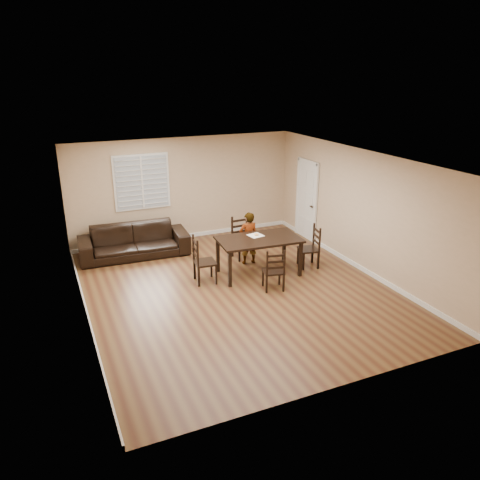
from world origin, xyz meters
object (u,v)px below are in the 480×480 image
object	(u,v)px
chair_left	(199,262)
child	(248,238)
sofa	(134,241)
chair_near	(241,238)
chair_far	(275,272)
chair_right	(313,248)
dining_table	(259,242)
donut	(256,234)

from	to	relation	value
chair_left	child	world-z (taller)	child
sofa	child	bearing A→B (deg)	-30.14
chair_near	chair_left	world-z (taller)	chair_left
chair_far	chair_left	distance (m)	1.63
child	chair_left	bearing A→B (deg)	23.56
chair_left	chair_right	distance (m)	2.70
chair_near	child	distance (m)	0.51
dining_table	chair_left	bearing A→B (deg)	179.86
sofa	chair_right	bearing A→B (deg)	-29.11
dining_table	chair_far	world-z (taller)	chair_far
chair_right	child	world-z (taller)	child
chair_left	sofa	distance (m)	2.30
sofa	donut	bearing A→B (deg)	-37.24
chair_left	chair_right	bearing A→B (deg)	-88.87
dining_table	chair_left	world-z (taller)	chair_left
chair_left	donut	distance (m)	1.45
donut	sofa	bearing A→B (deg)	139.62
chair_left	chair_right	xyz separation A→B (m)	(2.70, -0.21, -0.02)
chair_right	child	size ratio (longest dim) A/B	0.78
dining_table	chair_right	bearing A→B (deg)	-0.63
child	donut	size ratio (longest dim) A/B	12.00
child	donut	distance (m)	0.51
chair_near	sofa	world-z (taller)	chair_near
chair_right	donut	bearing A→B (deg)	-92.04
child	sofa	bearing A→B (deg)	-31.07
chair_far	child	world-z (taller)	child
donut	chair_far	bearing A→B (deg)	-96.17
chair_right	dining_table	bearing A→B (deg)	-83.41
child	chair_near	bearing A→B (deg)	-89.91
chair_near	donut	xyz separation A→B (m)	(-0.03, -0.93, 0.40)
chair_far	sofa	world-z (taller)	chair_far
chair_far	sofa	distance (m)	3.82
chair_near	donut	size ratio (longest dim) A/B	9.75
chair_far	dining_table	bearing A→B (deg)	-81.80
dining_table	chair_right	xyz separation A→B (m)	(1.34, -0.11, -0.31)
dining_table	chair_near	xyz separation A→B (m)	(0.06, 1.13, -0.29)
dining_table	sofa	bearing A→B (deg)	140.57
chair_right	donut	xyz separation A→B (m)	(-1.31, 0.31, 0.42)
chair_near	chair_far	distance (m)	2.05
chair_near	sofa	bearing A→B (deg)	152.13
donut	sofa	distance (m)	3.11
chair_near	sofa	distance (m)	2.60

